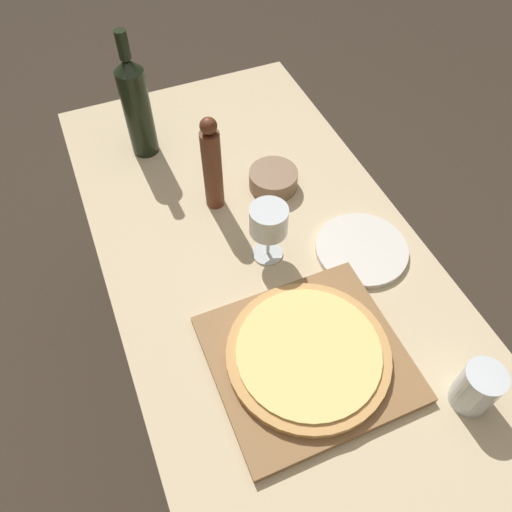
{
  "coord_description": "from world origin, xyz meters",
  "views": [
    {
      "loc": [
        -0.29,
        -0.55,
        1.67
      ],
      "look_at": [
        -0.04,
        0.04,
        0.82
      ],
      "focal_mm": 35.0,
      "sensor_mm": 36.0,
      "label": 1
    }
  ],
  "objects_px": {
    "wine_bottle": "(136,106)",
    "pepper_mill": "(212,166)",
    "small_bowl": "(273,179)",
    "pizza": "(308,353)",
    "wine_glass": "(269,222)"
  },
  "relations": [
    {
      "from": "pizza",
      "to": "pepper_mill",
      "type": "height_order",
      "value": "pepper_mill"
    },
    {
      "from": "wine_bottle",
      "to": "small_bowl",
      "type": "height_order",
      "value": "wine_bottle"
    },
    {
      "from": "wine_bottle",
      "to": "pepper_mill",
      "type": "distance_m",
      "value": 0.28
    },
    {
      "from": "wine_bottle",
      "to": "pepper_mill",
      "type": "height_order",
      "value": "wine_bottle"
    },
    {
      "from": "pizza",
      "to": "wine_bottle",
      "type": "xyz_separation_m",
      "value": [
        -0.13,
        0.73,
        0.11
      ]
    },
    {
      "from": "pizza",
      "to": "small_bowl",
      "type": "distance_m",
      "value": 0.49
    },
    {
      "from": "pizza",
      "to": "wine_bottle",
      "type": "distance_m",
      "value": 0.75
    },
    {
      "from": "pepper_mill",
      "to": "wine_glass",
      "type": "relative_size",
      "value": 1.7
    },
    {
      "from": "wine_bottle",
      "to": "pizza",
      "type": "bearing_deg",
      "value": -79.91
    },
    {
      "from": "pepper_mill",
      "to": "wine_glass",
      "type": "distance_m",
      "value": 0.21
    },
    {
      "from": "wine_bottle",
      "to": "small_bowl",
      "type": "bearing_deg",
      "value": -44.82
    },
    {
      "from": "wine_bottle",
      "to": "pepper_mill",
      "type": "bearing_deg",
      "value": -67.46
    },
    {
      "from": "pizza",
      "to": "wine_glass",
      "type": "xyz_separation_m",
      "value": [
        0.03,
        0.27,
        0.08
      ]
    },
    {
      "from": "pepper_mill",
      "to": "wine_bottle",
      "type": "bearing_deg",
      "value": 112.54
    },
    {
      "from": "small_bowl",
      "to": "wine_bottle",
      "type": "bearing_deg",
      "value": 135.18
    }
  ]
}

